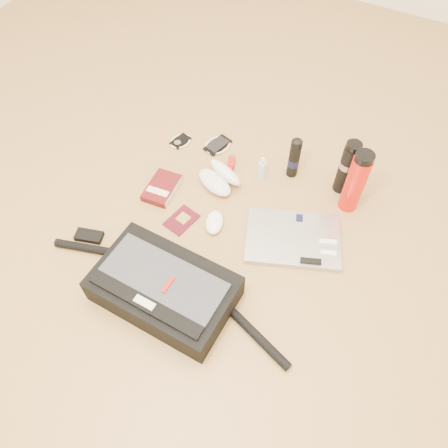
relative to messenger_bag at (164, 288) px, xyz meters
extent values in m
plane|color=#A57C44|center=(0.05, 0.27, -0.06)|extent=(4.00, 4.00, 0.00)
cube|color=black|center=(0.00, 0.00, 0.00)|extent=(0.47, 0.29, 0.11)
cube|color=#32353B|center=(0.00, -0.01, 0.06)|extent=(0.42, 0.21, 0.01)
cube|color=black|center=(0.00, -0.10, 0.06)|extent=(0.42, 0.05, 0.01)
cube|color=beige|center=(0.00, -0.10, 0.06)|extent=(0.07, 0.03, 0.02)
cube|color=#C10D03|center=(0.03, -0.01, 0.06)|extent=(0.01, 0.06, 0.02)
cylinder|color=black|center=(-0.34, 0.02, -0.05)|extent=(0.29, 0.12, 0.03)
cylinder|color=black|center=(0.35, 0.02, -0.05)|extent=(0.29, 0.12, 0.03)
cube|color=black|center=(-0.39, 0.07, -0.05)|extent=(0.11, 0.08, 0.02)
cube|color=#AAAAAC|center=(0.30, 0.43, -0.05)|extent=(0.42, 0.37, 0.02)
cube|color=black|center=(0.28, 0.53, -0.04)|extent=(0.04, 0.04, 0.00)
cube|color=white|center=(0.42, 0.47, -0.03)|extent=(0.07, 0.04, 0.01)
cube|color=white|center=(0.44, 0.43, -0.03)|extent=(0.06, 0.04, 0.01)
cube|color=black|center=(0.40, 0.36, -0.03)|extent=(0.08, 0.05, 0.01)
cube|color=#4E0D0F|center=(-0.28, 0.40, -0.05)|extent=(0.13, 0.18, 0.03)
cube|color=beige|center=(-0.23, 0.41, -0.05)|extent=(0.02, 0.16, 0.03)
cube|color=#F0E7BA|center=(-0.28, 0.37, -0.03)|extent=(0.10, 0.04, 0.00)
cube|color=#440A15|center=(-0.13, 0.31, -0.06)|extent=(0.11, 0.14, 0.01)
cube|color=gold|center=(-0.12, 0.32, -0.05)|extent=(0.05, 0.05, 0.00)
ellipsoid|color=white|center=(0.00, 0.35, -0.04)|extent=(0.11, 0.13, 0.04)
ellipsoid|color=silver|center=(-0.10, 0.52, -0.03)|extent=(0.20, 0.15, 0.05)
ellipsoid|color=white|center=(-0.08, 0.58, -0.01)|extent=(0.20, 0.15, 0.10)
ellipsoid|color=black|center=(-0.13, 0.54, -0.03)|extent=(0.05, 0.05, 0.02)
ellipsoid|color=black|center=(-0.07, 0.51, -0.03)|extent=(0.05, 0.05, 0.02)
cylinder|color=black|center=(-0.10, 0.52, -0.03)|extent=(0.03, 0.01, 0.01)
cube|color=black|center=(-0.37, 0.68, -0.06)|extent=(0.07, 0.10, 0.01)
cylinder|color=gray|center=(-0.37, 0.66, -0.05)|extent=(0.04, 0.04, 0.00)
torus|color=white|center=(-0.37, 0.68, -0.06)|extent=(0.09, 0.09, 0.01)
cube|color=black|center=(-0.21, 0.74, -0.06)|extent=(0.09, 0.14, 0.01)
cube|color=black|center=(-0.21, 0.74, -0.05)|extent=(0.08, 0.11, 0.00)
torus|color=white|center=(-0.21, 0.74, -0.05)|extent=(0.12, 0.12, 0.01)
cube|color=#A21A13|center=(-0.10, 0.66, -0.05)|extent=(0.05, 0.06, 0.03)
cube|color=#B21520|center=(-0.08, 0.63, -0.05)|extent=(0.03, 0.03, 0.02)
cylinder|color=#98989A|center=(-0.11, 0.70, -0.05)|extent=(0.03, 0.04, 0.02)
cylinder|color=#B7E1F3|center=(0.05, 0.66, -0.01)|extent=(0.04, 0.04, 0.09)
cylinder|color=silver|center=(0.05, 0.66, 0.04)|extent=(0.03, 0.03, 0.02)
cylinder|color=silver|center=(0.05, 0.66, 0.05)|extent=(0.02, 0.02, 0.01)
cylinder|color=black|center=(0.15, 0.75, 0.03)|extent=(0.05, 0.05, 0.19)
cylinder|color=black|center=(0.15, 0.75, 0.01)|extent=(0.05, 0.05, 0.04)
ellipsoid|color=black|center=(0.15, 0.75, 0.13)|extent=(0.05, 0.05, 0.02)
cylinder|color=black|center=(0.36, 0.77, 0.05)|extent=(0.07, 0.07, 0.23)
cylinder|color=#A9A9AC|center=(0.36, 0.77, 0.08)|extent=(0.08, 0.08, 0.03)
cylinder|color=black|center=(0.36, 0.77, 0.18)|extent=(0.07, 0.07, 0.02)
cylinder|color=red|center=(0.42, 0.70, 0.07)|extent=(0.08, 0.08, 0.26)
cylinder|color=black|center=(0.42, 0.70, 0.22)|extent=(0.07, 0.07, 0.03)
camera|label=1|loc=(0.51, -0.50, 1.34)|focal=35.00mm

